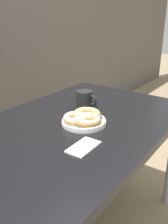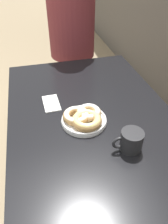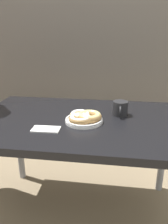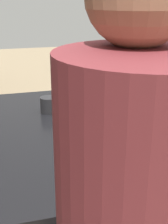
# 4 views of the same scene
# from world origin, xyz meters

# --- Properties ---
(dining_table) EXTENTS (1.26, 0.79, 0.70)m
(dining_table) POSITION_xyz_m (0.00, 0.12, 0.63)
(dining_table) COLOR black
(dining_table) RESTS_ON ground_plane
(donut_plate) EXTENTS (0.23, 0.22, 0.06)m
(donut_plate) POSITION_xyz_m (0.02, 0.07, 0.73)
(donut_plate) COLOR white
(donut_plate) RESTS_ON dining_table
(coffee_mug) EXTENTS (0.09, 0.13, 0.09)m
(coffee_mug) POSITION_xyz_m (0.22, 0.21, 0.75)
(coffee_mug) COLOR #232326
(coffee_mug) RESTS_ON dining_table
(napkin) EXTENTS (0.15, 0.08, 0.01)m
(napkin) POSITION_xyz_m (-0.16, -0.05, 0.71)
(napkin) COLOR white
(napkin) RESTS_ON dining_table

